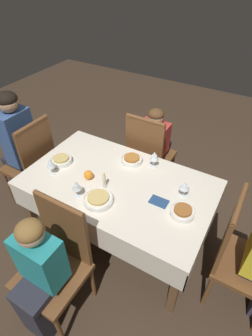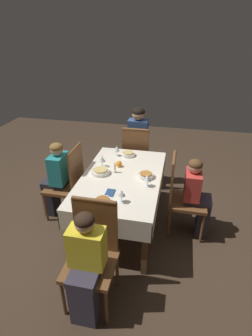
{
  "view_description": "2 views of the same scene",
  "coord_description": "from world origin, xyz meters",
  "px_view_note": "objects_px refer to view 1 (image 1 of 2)",
  "views": [
    {
      "loc": [
        0.85,
        -1.33,
        2.19
      ],
      "look_at": [
        0.07,
        0.02,
        0.89
      ],
      "focal_mm": 28.0,
      "sensor_mm": 36.0,
      "label": 1
    },
    {
      "loc": [
        2.63,
        0.61,
        2.26
      ],
      "look_at": [
        -0.01,
        0.05,
        0.84
      ],
      "focal_mm": 28.0,
      "sensor_mm": 36.0,
      "label": 2
    }
  ],
  "objects_px": {
    "chair_east": "(240,253)",
    "wine_glass_south": "(76,185)",
    "chair_south": "(57,259)",
    "person_child_red": "(156,144)",
    "bowl_west": "(61,160)",
    "bowl_south": "(98,199)",
    "orange_fruit": "(89,175)",
    "bowl_north": "(132,159)",
    "wine_glass_east": "(185,186)",
    "chair_west": "(33,161)",
    "chair_north": "(148,153)",
    "person_adult_denim": "(17,142)",
    "dining_table": "(118,189)",
    "napkin_red_folded": "(159,202)",
    "wine_glass_north": "(154,156)",
    "candle_centerpiece": "(104,181)",
    "bowl_east": "(183,212)",
    "person_child_teal": "(38,277)",
    "wine_glass_west": "(50,163)"
  },
  "relations": [
    {
      "from": "chair_east",
      "to": "wine_glass_south",
      "type": "xyz_separation_m",
      "value": [
        -1.21,
        -0.26,
        0.3
      ]
    },
    {
      "from": "chair_south",
      "to": "person_child_red",
      "type": "bearing_deg",
      "value": 90.02
    },
    {
      "from": "bowl_west",
      "to": "bowl_south",
      "type": "xyz_separation_m",
      "value": [
        0.56,
        -0.23,
        -0.0
      ]
    },
    {
      "from": "orange_fruit",
      "to": "bowl_north",
      "type": "bearing_deg",
      "value": 62.04
    },
    {
      "from": "person_child_red",
      "to": "wine_glass_east",
      "type": "distance_m",
      "value": 1.01
    },
    {
      "from": "chair_south",
      "to": "chair_west",
      "type": "bearing_deg",
      "value": 143.35
    },
    {
      "from": "chair_north",
      "to": "chair_south",
      "type": "relative_size",
      "value": 1.0
    },
    {
      "from": "person_adult_denim",
      "to": "bowl_west",
      "type": "xyz_separation_m",
      "value": [
        0.62,
        -0.04,
        0.05
      ]
    },
    {
      "from": "dining_table",
      "to": "bowl_north",
      "type": "relative_size",
      "value": 8.14
    },
    {
      "from": "dining_table",
      "to": "person_child_red",
      "type": "height_order",
      "value": "person_child_red"
    },
    {
      "from": "chair_west",
      "to": "bowl_south",
      "type": "xyz_separation_m",
      "value": [
        1.01,
        -0.27,
        0.22
      ]
    },
    {
      "from": "chair_north",
      "to": "bowl_west",
      "type": "xyz_separation_m",
      "value": [
        -0.51,
        -0.75,
        0.22
      ]
    },
    {
      "from": "chair_west",
      "to": "bowl_west",
      "type": "xyz_separation_m",
      "value": [
        0.46,
        -0.04,
        0.22
      ]
    },
    {
      "from": "napkin_red_folded",
      "to": "wine_glass_north",
      "type": "bearing_deg",
      "value": 120.89
    },
    {
      "from": "dining_table",
      "to": "person_adult_denim",
      "type": "bearing_deg",
      "value": 179.87
    },
    {
      "from": "dining_table",
      "to": "bowl_west",
      "type": "bearing_deg",
      "value": -176.38
    },
    {
      "from": "chair_south",
      "to": "bowl_south",
      "type": "distance_m",
      "value": 0.5
    },
    {
      "from": "chair_east",
      "to": "napkin_red_folded",
      "type": "distance_m",
      "value": 0.67
    },
    {
      "from": "candle_centerpiece",
      "to": "wine_glass_east",
      "type": "bearing_deg",
      "value": 20.21
    },
    {
      "from": "person_adult_denim",
      "to": "wine_glass_south",
      "type": "distance_m",
      "value": 1.05
    },
    {
      "from": "chair_north",
      "to": "bowl_east",
      "type": "distance_m",
      "value": 1.03
    },
    {
      "from": "person_child_red",
      "to": "bowl_east",
      "type": "relative_size",
      "value": 5.51
    },
    {
      "from": "bowl_south",
      "to": "candle_centerpiece",
      "type": "height_order",
      "value": "candle_centerpiece"
    },
    {
      "from": "chair_south",
      "to": "wine_glass_east",
      "type": "xyz_separation_m",
      "value": [
        0.58,
        0.83,
        0.29
      ]
    },
    {
      "from": "bowl_west",
      "to": "wine_glass_east",
      "type": "relative_size",
      "value": 1.33
    },
    {
      "from": "chair_west",
      "to": "chair_north",
      "type": "relative_size",
      "value": 1.0
    },
    {
      "from": "dining_table",
      "to": "wine_glass_north",
      "type": "distance_m",
      "value": 0.42
    },
    {
      "from": "dining_table",
      "to": "wine_glass_east",
      "type": "xyz_separation_m",
      "value": [
        0.52,
        0.12,
        0.19
      ]
    },
    {
      "from": "chair_north",
      "to": "bowl_west",
      "type": "distance_m",
      "value": 0.93
    },
    {
      "from": "chair_south",
      "to": "candle_centerpiece",
      "type": "distance_m",
      "value": 0.66
    },
    {
      "from": "napkin_red_folded",
      "to": "wine_glass_south",
      "type": "bearing_deg",
      "value": -156.19
    },
    {
      "from": "person_adult_denim",
      "to": "bowl_north",
      "type": "distance_m",
      "value": 1.19
    },
    {
      "from": "person_child_red",
      "to": "bowl_north",
      "type": "xyz_separation_m",
      "value": [
        0.03,
        -0.61,
        0.21
      ]
    },
    {
      "from": "wine_glass_east",
      "to": "person_adult_denim",
      "type": "bearing_deg",
      "value": -176.14
    },
    {
      "from": "person_child_teal",
      "to": "wine_glass_west",
      "type": "relative_size",
      "value": 6.89
    },
    {
      "from": "bowl_west",
      "to": "candle_centerpiece",
      "type": "xyz_separation_m",
      "value": [
        0.5,
        -0.06,
        0.02
      ]
    },
    {
      "from": "dining_table",
      "to": "chair_west",
      "type": "height_order",
      "value": "chair_west"
    },
    {
      "from": "dining_table",
      "to": "wine_glass_west",
      "type": "height_order",
      "value": "wine_glass_west"
    },
    {
      "from": "chair_east",
      "to": "bowl_south",
      "type": "bearing_deg",
      "value": 102.55
    },
    {
      "from": "person_child_teal",
      "to": "wine_glass_east",
      "type": "relative_size",
      "value": 7.39
    },
    {
      "from": "person_child_red",
      "to": "candle_centerpiece",
      "type": "relative_size",
      "value": 7.14
    },
    {
      "from": "bowl_south",
      "to": "orange_fruit",
      "type": "height_order",
      "value": "orange_fruit"
    },
    {
      "from": "wine_glass_north",
      "to": "orange_fruit",
      "type": "height_order",
      "value": "wine_glass_north"
    },
    {
      "from": "person_adult_denim",
      "to": "chair_north",
      "type": "bearing_deg",
      "value": 122.27
    },
    {
      "from": "bowl_east",
      "to": "candle_centerpiece",
      "type": "bearing_deg",
      "value": -176.64
    },
    {
      "from": "wine_glass_west",
      "to": "bowl_south",
      "type": "height_order",
      "value": "wine_glass_west"
    },
    {
      "from": "dining_table",
      "to": "chair_east",
      "type": "relative_size",
      "value": 1.54
    },
    {
      "from": "person_child_red",
      "to": "candle_centerpiece",
      "type": "distance_m",
      "value": 1.02
    },
    {
      "from": "person_child_teal",
      "to": "wine_glass_south",
      "type": "xyz_separation_m",
      "value": [
        -0.12,
        0.6,
        0.26
      ]
    },
    {
      "from": "person_child_red",
      "to": "bowl_south",
      "type": "xyz_separation_m",
      "value": [
        0.05,
        -1.16,
        0.21
      ]
    }
  ]
}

